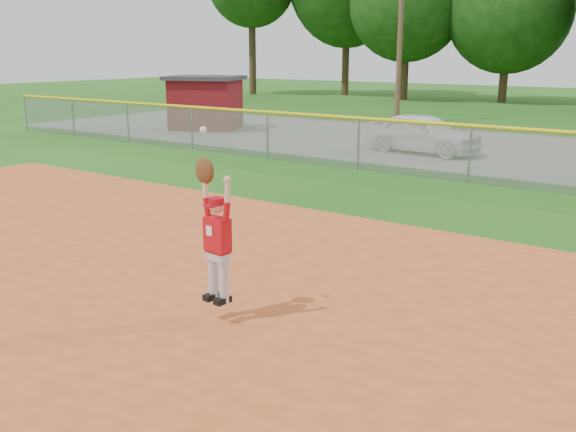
% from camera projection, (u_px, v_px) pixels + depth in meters
% --- Properties ---
extents(ground, '(120.00, 120.00, 0.00)m').
position_uv_depth(ground, '(214.00, 296.00, 9.10)').
color(ground, '#205814').
rests_on(ground, ground).
extents(clay_infield, '(24.00, 16.00, 0.04)m').
position_uv_depth(clay_infield, '(22.00, 380.00, 6.73)').
color(clay_infield, '#BE5022').
rests_on(clay_infield, ground).
extents(parking_strip, '(44.00, 10.00, 0.03)m').
position_uv_depth(parking_strip, '(531.00, 154.00, 21.70)').
color(parking_strip, slate).
rests_on(parking_strip, ground).
extents(car_white_a, '(4.10, 2.04, 1.34)m').
position_uv_depth(car_white_a, '(423.00, 133.00, 21.59)').
color(car_white_a, white).
rests_on(car_white_a, parking_strip).
extents(utility_shed, '(3.80, 3.41, 2.34)m').
position_uv_depth(utility_shed, '(205.00, 102.00, 28.14)').
color(utility_shed, '#5B0D11').
rests_on(utility_shed, ground).
extents(outfield_fence, '(40.06, 0.10, 1.55)m').
position_uv_depth(outfield_fence, '(470.00, 149.00, 16.75)').
color(outfield_fence, gray).
rests_on(outfield_fence, ground).
extents(ballplayer, '(0.60, 0.27, 2.19)m').
position_uv_depth(ballplayer, '(216.00, 232.00, 7.92)').
color(ballplayer, silver).
rests_on(ballplayer, ground).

